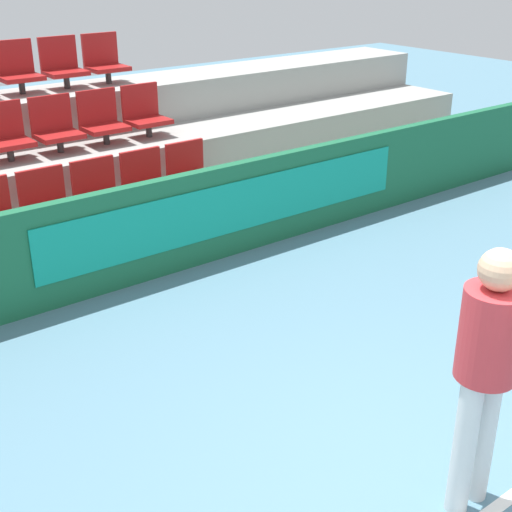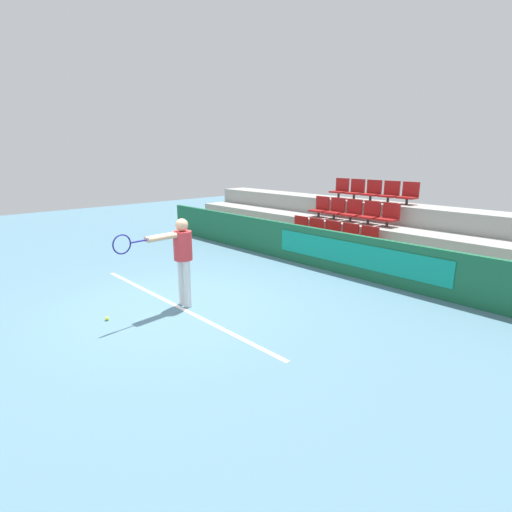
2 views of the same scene
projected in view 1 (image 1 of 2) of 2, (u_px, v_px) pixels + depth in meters
barrier_wall at (136, 234)px, 6.75m from camera, size 12.31×0.14×0.97m
bleacher_tier_front at (108, 242)px, 7.23m from camera, size 11.91×0.93×0.48m
bleacher_tier_middle at (68, 196)px, 7.80m from camera, size 11.91×0.93×0.96m
bleacher_tier_back at (32, 156)px, 8.38m from camera, size 11.91×0.93×1.44m
stadium_chair_1 at (47, 203)px, 6.81m from camera, size 0.46×0.39×0.58m
stadium_chair_2 at (99, 192)px, 7.11m from camera, size 0.46×0.39×0.58m
stadium_chair_3 at (146, 181)px, 7.41m from camera, size 0.46×0.39×0.58m
stadium_chair_4 at (190, 172)px, 7.71m from camera, size 0.46×0.39×0.58m
stadium_chair_6 at (5, 134)px, 7.28m from camera, size 0.46×0.39×0.58m
stadium_chair_7 at (55, 127)px, 7.59m from camera, size 0.46×0.39×0.58m
stadium_chair_8 at (102, 120)px, 7.89m from camera, size 0.46×0.39×0.58m
stadium_chair_9 at (145, 113)px, 8.19m from camera, size 0.46×0.39×0.58m
stadium_chair_12 at (17, 69)px, 8.07m from camera, size 0.46×0.39×0.58m
stadium_chair_13 at (62, 65)px, 8.37m from camera, size 0.46×0.39×0.58m
stadium_chair_14 at (104, 61)px, 8.67m from camera, size 0.46×0.39×0.58m
tennis_player at (498, 359)px, 3.76m from camera, size 0.33×1.50×1.63m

